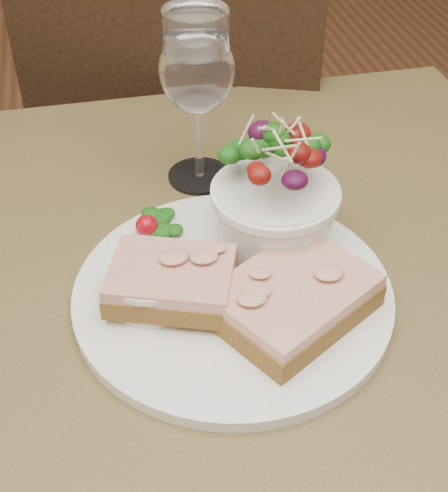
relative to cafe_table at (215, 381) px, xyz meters
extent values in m
cube|color=#453A1D|center=(0.00, 0.00, 0.08)|extent=(0.80, 0.80, 0.04)
cylinder|color=black|center=(0.34, 0.34, -0.29)|extent=(0.05, 0.05, 0.71)
cube|color=black|center=(0.09, 0.63, -0.20)|extent=(0.54, 0.54, 0.04)
cube|color=black|center=(0.03, 0.45, 0.03)|extent=(0.41, 0.18, 0.45)
cube|color=black|center=(0.09, 0.63, -0.42)|extent=(0.46, 0.46, 0.45)
cylinder|color=white|center=(0.02, 0.01, 0.11)|extent=(0.28, 0.28, 0.01)
cube|color=#492A13|center=(0.06, -0.03, 0.12)|extent=(0.16, 0.15, 0.02)
cube|color=beige|center=(0.06, -0.03, 0.14)|extent=(0.16, 0.15, 0.01)
cube|color=#492A13|center=(-0.04, 0.01, 0.13)|extent=(0.12, 0.11, 0.02)
cube|color=beige|center=(-0.04, 0.01, 0.15)|extent=(0.12, 0.11, 0.01)
cylinder|color=silver|center=(-0.05, 0.01, 0.13)|extent=(0.08, 0.08, 0.04)
cylinder|color=olive|center=(-0.05, 0.01, 0.15)|extent=(0.07, 0.07, 0.01)
cylinder|color=white|center=(0.07, 0.06, 0.14)|extent=(0.11, 0.11, 0.06)
ellipsoid|color=black|center=(0.07, 0.06, 0.20)|extent=(0.10, 0.10, 0.06)
ellipsoid|color=black|center=(-0.03, 0.11, 0.12)|extent=(0.04, 0.04, 0.01)
sphere|color=maroon|center=(-0.05, 0.10, 0.12)|extent=(0.02, 0.02, 0.02)
cylinder|color=white|center=(0.03, 0.20, 0.10)|extent=(0.07, 0.07, 0.00)
cylinder|color=white|center=(0.03, 0.20, 0.15)|extent=(0.01, 0.01, 0.09)
ellipsoid|color=white|center=(0.03, 0.20, 0.23)|extent=(0.08, 0.08, 0.09)
camera|label=1|loc=(-0.08, -0.42, 0.54)|focal=50.00mm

